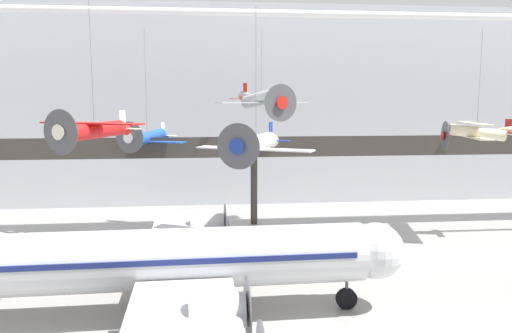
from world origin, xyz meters
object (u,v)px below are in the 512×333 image
at_px(suspended_plane_silver_racer, 262,99).
at_px(suspended_plane_blue_trainer, 147,138).
at_px(suspended_plane_red_highwing, 94,130).
at_px(suspended_plane_cream_biplane, 476,132).
at_px(airliner_silver_main, 169,260).
at_px(suspended_plane_white_twin, 256,144).

bearing_deg(suspended_plane_silver_racer, suspended_plane_blue_trainer, -104.95).
bearing_deg(suspended_plane_blue_trainer, suspended_plane_red_highwing, 18.62).
relative_size(suspended_plane_cream_biplane, suspended_plane_red_highwing, 1.14).
bearing_deg(suspended_plane_blue_trainer, airliner_silver_main, 34.47).
height_order(suspended_plane_cream_biplane, suspended_plane_white_twin, suspended_plane_cream_biplane).
bearing_deg(suspended_plane_white_twin, airliner_silver_main, -10.14).
bearing_deg(suspended_plane_red_highwing, suspended_plane_blue_trainer, -155.95).
bearing_deg(suspended_plane_white_twin, suspended_plane_blue_trainer, -116.05).
bearing_deg(suspended_plane_silver_racer, suspended_plane_white_twin, -31.02).
bearing_deg(suspended_plane_silver_racer, suspended_plane_cream_biplane, 48.98).
relative_size(suspended_plane_silver_racer, suspended_plane_red_highwing, 0.98).
bearing_deg(suspended_plane_red_highwing, suspended_plane_cream_biplane, 138.15).
relative_size(airliner_silver_main, suspended_plane_red_highwing, 3.32).
distance_m(airliner_silver_main, suspended_plane_red_highwing, 10.24).
xyz_separation_m(airliner_silver_main, suspended_plane_blue_trainer, (-3.30, 20.10, 5.62)).
xyz_separation_m(airliner_silver_main, suspended_plane_white_twin, (5.90, 7.67, 6.05)).
xyz_separation_m(airliner_silver_main, suspended_plane_cream_biplane, (27.19, 15.33, 6.29)).
height_order(airliner_silver_main, suspended_plane_blue_trainer, suspended_plane_blue_trainer).
height_order(airliner_silver_main, suspended_plane_cream_biplane, suspended_plane_cream_biplane).
xyz_separation_m(suspended_plane_silver_racer, suspended_plane_blue_trainer, (-11.21, -1.56, -3.72)).
height_order(airliner_silver_main, suspended_plane_red_highwing, suspended_plane_red_highwing).
relative_size(airliner_silver_main, suspended_plane_silver_racer, 3.38).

